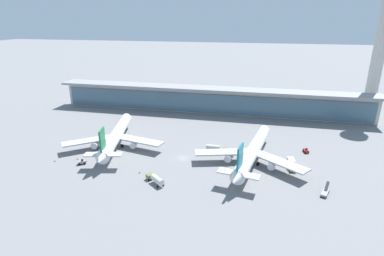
{
  "coord_description": "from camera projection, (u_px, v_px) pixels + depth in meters",
  "views": [
    {
      "loc": [
        28.23,
        -108.59,
        53.37
      ],
      "look_at": [
        0.0,
        16.72,
        6.91
      ],
      "focal_mm": 28.73,
      "sensor_mm": 36.0,
      "label": 1
    }
  ],
  "objects": [
    {
      "name": "service_truck_on_taxiway_olive",
      "position": [
        215.0,
        148.0,
        128.74
      ],
      "size": [
        8.66,
        2.67,
        2.95
      ],
      "color": "olive",
      "rests_on": "ground"
    },
    {
      "name": "terminal_building",
      "position": [
        210.0,
        99.0,
        180.2
      ],
      "size": [
        183.6,
        12.8,
        15.2
      ],
      "color": "beige",
      "rests_on": "ground"
    },
    {
      "name": "ground_plane",
      "position": [
        183.0,
        158.0,
        123.61
      ],
      "size": [
        1200.0,
        1200.0,
        0.0
      ],
      "primitive_type": "plane",
      "color": "slate"
    },
    {
      "name": "safety_cone_delta",
      "position": [
        77.0,
        159.0,
        122.13
      ],
      "size": [
        0.62,
        0.62,
        0.7
      ],
      "color": "orange",
      "rests_on": "ground"
    },
    {
      "name": "service_truck_mid_apron_olive",
      "position": [
        156.0,
        179.0,
        104.05
      ],
      "size": [
        8.09,
        7.17,
        2.95
      ],
      "color": "olive",
      "rests_on": "ground"
    },
    {
      "name": "service_truck_under_wing_yellow",
      "position": [
        292.0,
        163.0,
        115.08
      ],
      "size": [
        3.2,
        7.53,
        3.1
      ],
      "color": "yellow",
      "rests_on": "ground"
    },
    {
      "name": "safety_cone_charlie",
      "position": [
        55.0,
        161.0,
        120.39
      ],
      "size": [
        0.62,
        0.62,
        0.7
      ],
      "color": "orange",
      "rests_on": "ground"
    },
    {
      "name": "control_tower",
      "position": [
        381.0,
        41.0,
        161.75
      ],
      "size": [
        12.0,
        12.0,
        76.5
      ],
      "color": "beige",
      "rests_on": "ground"
    },
    {
      "name": "service_truck_near_nose_grey",
      "position": [
        82.0,
        162.0,
        117.97
      ],
      "size": [
        3.31,
        3.08,
        2.05
      ],
      "color": "gray",
      "rests_on": "ground"
    },
    {
      "name": "service_truck_by_tail_red",
      "position": [
        306.0,
        151.0,
        128.23
      ],
      "size": [
        2.42,
        3.22,
        2.05
      ],
      "color": "#B21E1E",
      "rests_on": "ground"
    },
    {
      "name": "airliner_left_stand",
      "position": [
        116.0,
        136.0,
        133.55
      ],
      "size": [
        42.25,
        55.84,
        15.03
      ],
      "color": "white",
      "rests_on": "ground"
    },
    {
      "name": "safety_cone_alpha",
      "position": [
        86.0,
        161.0,
        119.92
      ],
      "size": [
        0.62,
        0.62,
        0.7
      ],
      "color": "orange",
      "rests_on": "ground"
    },
    {
      "name": "airliner_centre_stand",
      "position": [
        252.0,
        151.0,
        118.0
      ],
      "size": [
        42.75,
        56.23,
        15.03
      ],
      "color": "white",
      "rests_on": "ground"
    },
    {
      "name": "service_truck_at_far_stand_grey",
      "position": [
        325.0,
        192.0,
        97.89
      ],
      "size": [
        3.6,
        6.86,
        2.7
      ],
      "color": "gray",
      "rests_on": "ground"
    },
    {
      "name": "safety_cone_bravo",
      "position": [
        140.0,
        172.0,
        111.47
      ],
      "size": [
        0.62,
        0.62,
        0.7
      ],
      "color": "orange",
      "rests_on": "ground"
    }
  ]
}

